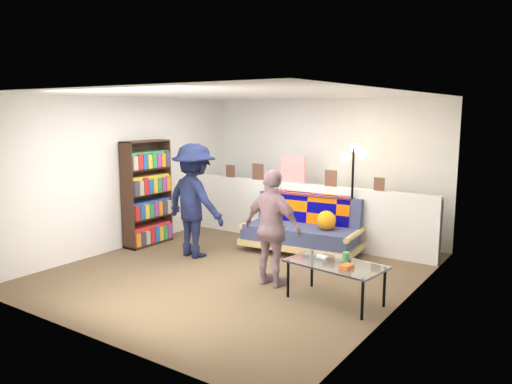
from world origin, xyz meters
TOP-DOWN VIEW (x-y plane):
  - ground at (0.00, 0.00)m, footprint 5.00×5.00m
  - room_shell at (0.00, 0.47)m, footprint 4.60×5.05m
  - half_wall_ledge at (0.00, 1.80)m, footprint 4.45×0.15m
  - ledge_decor at (-0.23, 1.78)m, footprint 2.97×0.02m
  - futon_sofa at (0.27, 1.32)m, footprint 1.90×1.04m
  - bookshelf at (-2.08, 0.27)m, footprint 0.29×0.86m
  - coffee_table at (1.60, -0.31)m, footprint 1.17×0.75m
  - floor_lamp at (0.93, 1.66)m, footprint 0.39×0.33m
  - person_left at (-0.98, 0.20)m, footprint 1.18×0.78m
  - person_right at (0.69, -0.24)m, footprint 0.91×0.47m

SIDE VIEW (x-z plane):
  - ground at x=0.00m, z-range 0.00..0.00m
  - futon_sofa at x=0.27m, z-range -0.03..0.76m
  - coffee_table at x=1.60m, z-range 0.15..0.72m
  - half_wall_ledge at x=0.00m, z-range 0.00..1.00m
  - person_right at x=0.69m, z-range 0.00..1.48m
  - bookshelf at x=-2.08m, z-range -0.06..1.66m
  - person_left at x=-0.98m, z-range 0.00..1.71m
  - ledge_decor at x=-0.23m, z-range 0.95..1.40m
  - floor_lamp at x=0.93m, z-range 0.36..2.06m
  - room_shell at x=0.00m, z-range 0.45..2.90m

